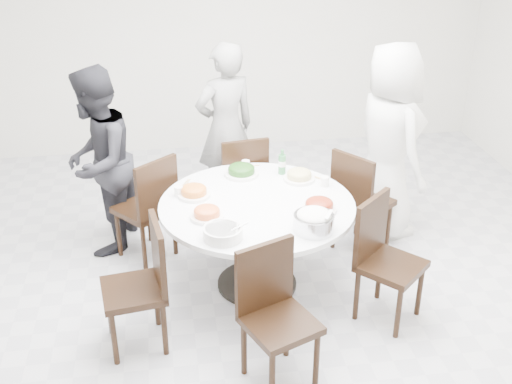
{
  "coord_description": "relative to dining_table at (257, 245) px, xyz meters",
  "views": [
    {
      "loc": [
        -0.79,
        -4.23,
        3.03
      ],
      "look_at": [
        -0.12,
        0.09,
        0.82
      ],
      "focal_mm": 45.0,
      "sensor_mm": 36.0,
      "label": 1
    }
  ],
  "objects": [
    {
      "name": "chair_sw",
      "position": [
        -0.95,
        -0.58,
        0.1
      ],
      "size": [
        0.48,
        0.48,
        0.95
      ],
      "primitive_type": "cube",
      "rotation": [
        0.0,
        0.0,
        4.86
      ],
      "color": "black",
      "rests_on": "floor"
    },
    {
      "name": "chopsticks",
      "position": [
        -0.02,
        0.7,
        0.38
      ],
      "size": [
        0.24,
        0.04,
        0.01
      ],
      "primitive_type": null,
      "color": "tan",
      "rests_on": "dining_table"
    },
    {
      "name": "floor",
      "position": [
        0.12,
        -0.04,
        -0.38
      ],
      "size": [
        6.0,
        6.0,
        0.01
      ],
      "primitive_type": "cube",
      "color": "silver",
      "rests_on": "ground"
    },
    {
      "name": "chair_s",
      "position": [
        -0.02,
        -1.09,
        0.1
      ],
      "size": [
        0.55,
        0.55,
        0.95
      ],
      "primitive_type": "cube",
      "rotation": [
        0.0,
        0.0,
        6.68
      ],
      "color": "black",
      "rests_on": "floor"
    },
    {
      "name": "dish_pale",
      "position": [
        0.4,
        0.35,
        0.41
      ],
      "size": [
        0.26,
        0.26,
        0.07
      ],
      "primitive_type": "cylinder",
      "color": "white",
      "rests_on": "dining_table"
    },
    {
      "name": "dish_orange",
      "position": [
        -0.47,
        0.19,
        0.41
      ],
      "size": [
        0.25,
        0.25,
        0.07
      ],
      "primitive_type": "cylinder",
      "color": "white",
      "rests_on": "dining_table"
    },
    {
      "name": "chair_n",
      "position": [
        -0.01,
        0.96,
        0.1
      ],
      "size": [
        0.47,
        0.47,
        0.95
      ],
      "primitive_type": "cube",
      "rotation": [
        0.0,
        0.0,
        3.28
      ],
      "color": "black",
      "rests_on": "floor"
    },
    {
      "name": "rice_bowl",
      "position": [
        0.33,
        -0.47,
        0.44
      ],
      "size": [
        0.29,
        0.29,
        0.12
      ],
      "primitive_type": "cylinder",
      "color": "silver",
      "rests_on": "dining_table"
    },
    {
      "name": "dish_greens",
      "position": [
        -0.05,
        0.51,
        0.41
      ],
      "size": [
        0.28,
        0.28,
        0.07
      ],
      "primitive_type": "cylinder",
      "color": "white",
      "rests_on": "dining_table"
    },
    {
      "name": "diner_left",
      "position": [
        -1.23,
        0.81,
        0.44
      ],
      "size": [
        0.79,
        0.92,
        1.63
      ],
      "primitive_type": "imported",
      "rotation": [
        0.0,
        0.0,
        4.47
      ],
      "color": "black",
      "rests_on": "floor"
    },
    {
      "name": "dish_tofu",
      "position": [
        -0.4,
        -0.18,
        0.41
      ],
      "size": [
        0.25,
        0.25,
        0.06
      ],
      "primitive_type": "cylinder",
      "color": "white",
      "rests_on": "dining_table"
    },
    {
      "name": "dining_table",
      "position": [
        0.0,
        0.0,
        0.0
      ],
      "size": [
        1.5,
        1.5,
        0.75
      ],
      "primitive_type": "cylinder",
      "color": "white",
      "rests_on": "floor"
    },
    {
      "name": "beverage_bottle",
      "position": [
        0.29,
        0.49,
        0.48
      ],
      "size": [
        0.06,
        0.06,
        0.21
      ],
      "primitive_type": "cylinder",
      "color": "#2E743D",
      "rests_on": "dining_table"
    },
    {
      "name": "diner_middle",
      "position": [
        -0.09,
        1.39,
        0.45
      ],
      "size": [
        0.7,
        0.58,
        1.66
      ],
      "primitive_type": "imported",
      "rotation": [
        0.0,
        0.0,
        3.49
      ],
      "color": "black",
      "rests_on": "floor"
    },
    {
      "name": "soup_bowl",
      "position": [
        -0.31,
        -0.48,
        0.42
      ],
      "size": [
        0.27,
        0.27,
        0.08
      ],
      "primitive_type": "cylinder",
      "color": "white",
      "rests_on": "dining_table"
    },
    {
      "name": "chair_nw",
      "position": [
        -0.87,
        0.6,
        0.1
      ],
      "size": [
        0.59,
        0.59,
        0.95
      ],
      "primitive_type": "cube",
      "rotation": [
        0.0,
        0.0,
        3.83
      ],
      "color": "black",
      "rests_on": "floor"
    },
    {
      "name": "wall_back",
      "position": [
        0.12,
        2.96,
        1.02
      ],
      "size": [
        6.0,
        0.01,
        2.8
      ],
      "primitive_type": "cube",
      "color": "silver",
      "rests_on": "ground"
    },
    {
      "name": "chair_se",
      "position": [
        0.9,
        -0.56,
        0.1
      ],
      "size": [
        0.59,
        0.59,
        0.95
      ],
      "primitive_type": "cube",
      "rotation": [
        0.0,
        0.0,
        7.03
      ],
      "color": "black",
      "rests_on": "floor"
    },
    {
      "name": "chair_ne",
      "position": [
        1.0,
        0.43,
        0.1
      ],
      "size": [
        0.59,
        0.59,
        0.95
      ],
      "primitive_type": "cube",
      "rotation": [
        0.0,
        0.0,
        2.21
      ],
      "color": "black",
      "rests_on": "floor"
    },
    {
      "name": "tea_cups",
      "position": [
        -0.02,
        0.59,
        0.42
      ],
      "size": [
        0.07,
        0.07,
        0.08
      ],
      "primitive_type": "cylinder",
      "color": "white",
      "rests_on": "dining_table"
    },
    {
      "name": "diner_right",
      "position": [
        1.28,
        0.71,
        0.51
      ],
      "size": [
        0.75,
        0.97,
        1.77
      ],
      "primitive_type": "imported",
      "rotation": [
        0.0,
        0.0,
        1.81
      ],
      "color": "silver",
      "rests_on": "floor"
    },
    {
      "name": "dish_redbrown",
      "position": [
        0.44,
        -0.19,
        0.41
      ],
      "size": [
        0.26,
        0.26,
        0.07
      ],
      "primitive_type": "cylinder",
      "color": "white",
      "rests_on": "dining_table"
    }
  ]
}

